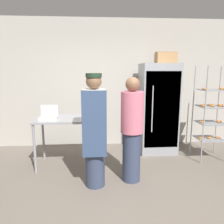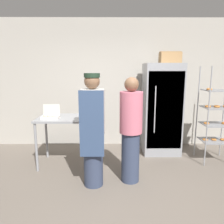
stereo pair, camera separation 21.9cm
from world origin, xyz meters
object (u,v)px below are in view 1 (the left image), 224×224
at_px(person_baker, 95,130).
at_px(blender_pitcher, 93,111).
at_px(baking_rack, 211,114).
at_px(refrigerator, 158,109).
at_px(cardboard_storage_box, 166,58).
at_px(person_customer, 132,130).
at_px(donut_box, 48,117).

bearing_deg(person_baker, blender_pitcher, 92.36).
bearing_deg(baking_rack, refrigerator, 153.01).
bearing_deg(baking_rack, cardboard_storage_box, 144.11).
xyz_separation_m(baking_rack, person_customer, (-1.67, -0.78, -0.06)).
bearing_deg(blender_pitcher, refrigerator, 22.09).
height_order(baking_rack, blender_pitcher, baking_rack).
xyz_separation_m(baking_rack, donut_box, (-3.03, -0.24, 0.05)).
bearing_deg(person_baker, baking_rack, 21.96).
xyz_separation_m(blender_pitcher, person_baker, (0.03, -0.82, -0.12)).
height_order(refrigerator, baking_rack, refrigerator).
bearing_deg(donut_box, refrigerator, 18.47).
bearing_deg(donut_box, person_baker, -39.84).
bearing_deg(person_baker, cardboard_storage_box, 44.79).
bearing_deg(donut_box, person_customer, -21.52).
relative_size(donut_box, cardboard_storage_box, 0.71).
xyz_separation_m(baking_rack, cardboard_storage_box, (-0.77, 0.56, 1.08)).
bearing_deg(cardboard_storage_box, refrigerator, -149.13).
relative_size(blender_pitcher, person_customer, 0.15).
relative_size(cardboard_storage_box, person_customer, 0.26).
bearing_deg(donut_box, cardboard_storage_box, 19.36).
relative_size(refrigerator, person_customer, 1.14).
distance_m(cardboard_storage_box, person_baker, 2.34).
height_order(baking_rack, donut_box, baking_rack).
bearing_deg(person_baker, refrigerator, 46.04).
height_order(baking_rack, person_baker, baking_rack).
height_order(person_baker, person_customer, person_baker).
bearing_deg(cardboard_storage_box, donut_box, -160.64).
xyz_separation_m(cardboard_storage_box, person_customer, (-0.90, -1.33, -1.14)).
bearing_deg(person_customer, person_baker, -167.52).
bearing_deg(refrigerator, person_baker, -133.96).
relative_size(refrigerator, person_baker, 1.10).
distance_m(refrigerator, donut_box, 2.23).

